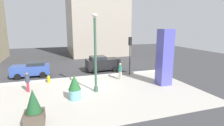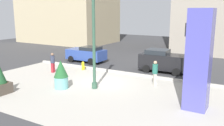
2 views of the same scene
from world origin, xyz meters
name	(u,v)px [view 2 (image 2 of 2)]	position (x,y,z in m)	size (l,w,h in m)	color
ground_plane	(127,71)	(0.00, 4.00, 0.00)	(60.00, 60.00, 0.00)	#38383A
plaza_pavement	(85,90)	(0.00, -2.00, 0.00)	(18.00, 10.00, 0.02)	#ADA89E
curb_strip	(122,72)	(0.00, 3.12, 0.08)	(18.00, 0.24, 0.16)	#B7B2A8
lamp_post	(94,42)	(0.31, -1.36, 3.12)	(0.44, 0.44, 6.41)	#335642
art_pillar_blue	(199,60)	(6.83, -1.50, 2.59)	(1.16, 1.16, 5.19)	#4C4CAD
potted_plant_by_pillar	(61,74)	(-1.59, -2.48, 0.97)	(0.94, 0.94, 1.91)	#6BB2B2
fire_hydrant	(83,66)	(-3.51, 2.43, 0.37)	(0.36, 0.26, 0.75)	gold
traffic_light_far_side	(187,43)	(5.19, 2.66, 2.89)	(0.28, 0.42, 4.27)	#333833
car_curb_east	(164,61)	(2.73, 5.36, 0.95)	(4.08, 2.19, 1.88)	black
car_far_lane	(87,54)	(-5.30, 5.41, 0.82)	(3.92, 2.05, 1.59)	#2D4793
pedestrian_on_sidewalk	(53,62)	(-5.13, 0.44, 0.92)	(0.40, 0.40, 1.66)	maroon
pedestrian_crossing	(155,72)	(3.51, 1.29, 0.97)	(0.50, 0.50, 1.74)	#B2AD9E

